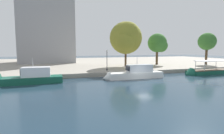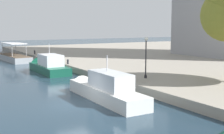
{
  "view_description": "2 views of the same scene",
  "coord_description": "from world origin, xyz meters",
  "px_view_note": "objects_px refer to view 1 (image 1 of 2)",
  "views": [
    {
      "loc": [
        -13.61,
        -24.33,
        5.0
      ],
      "look_at": [
        -3.89,
        4.33,
        1.93
      ],
      "focal_mm": 28.21,
      "sensor_mm": 36.0,
      "label": 1
    },
    {
      "loc": [
        20.58,
        -8.95,
        5.9
      ],
      "look_at": [
        -2.5,
        4.77,
        2.28
      ],
      "focal_mm": 48.45,
      "sensor_mm": 36.0,
      "label": 2
    }
  ],
  "objects_px": {
    "tour_boat_3": "(207,73)",
    "tree_0": "(126,37)",
    "motor_yacht_2": "(133,75)",
    "tree_2": "(207,41)",
    "tree_1": "(158,44)",
    "motor_yacht_1": "(27,79)",
    "lamp_post": "(107,58)",
    "mooring_bollard_0": "(26,73)"
  },
  "relations": [
    {
      "from": "tour_boat_3",
      "to": "tree_0",
      "type": "relative_size",
      "value": 1.09
    },
    {
      "from": "tour_boat_3",
      "to": "motor_yacht_1",
      "type": "bearing_deg",
      "value": -3.92
    },
    {
      "from": "tour_boat_3",
      "to": "lamp_post",
      "type": "xyz_separation_m",
      "value": [
        -19.23,
        6.19,
        2.95
      ]
    },
    {
      "from": "mooring_bollard_0",
      "to": "tree_0",
      "type": "xyz_separation_m",
      "value": [
        21.07,
        8.23,
        6.7
      ]
    },
    {
      "from": "motor_yacht_2",
      "to": "mooring_bollard_0",
      "type": "relative_size",
      "value": 15.61
    },
    {
      "from": "motor_yacht_1",
      "to": "mooring_bollard_0",
      "type": "height_order",
      "value": "motor_yacht_1"
    },
    {
      "from": "tree_1",
      "to": "mooring_bollard_0",
      "type": "bearing_deg",
      "value": -161.1
    },
    {
      "from": "tour_boat_3",
      "to": "mooring_bollard_0",
      "type": "distance_m",
      "value": 33.89
    },
    {
      "from": "motor_yacht_1",
      "to": "motor_yacht_2",
      "type": "height_order",
      "value": "motor_yacht_1"
    },
    {
      "from": "tree_2",
      "to": "mooring_bollard_0",
      "type": "bearing_deg",
      "value": -170.47
    },
    {
      "from": "motor_yacht_2",
      "to": "mooring_bollard_0",
      "type": "height_order",
      "value": "motor_yacht_2"
    },
    {
      "from": "tree_2",
      "to": "motor_yacht_2",
      "type": "bearing_deg",
      "value": -157.6
    },
    {
      "from": "motor_yacht_1",
      "to": "tree_1",
      "type": "distance_m",
      "value": 34.71
    },
    {
      "from": "motor_yacht_2",
      "to": "motor_yacht_1",
      "type": "bearing_deg",
      "value": -2.58
    },
    {
      "from": "mooring_bollard_0",
      "to": "tree_1",
      "type": "bearing_deg",
      "value": 18.9
    },
    {
      "from": "motor_yacht_1",
      "to": "motor_yacht_2",
      "type": "xyz_separation_m",
      "value": [
        16.64,
        -0.97,
        -0.05
      ]
    },
    {
      "from": "tour_boat_3",
      "to": "mooring_bollard_0",
      "type": "height_order",
      "value": "tour_boat_3"
    },
    {
      "from": "motor_yacht_1",
      "to": "tree_2",
      "type": "distance_m",
      "value": 46.68
    },
    {
      "from": "mooring_bollard_0",
      "to": "tree_1",
      "type": "distance_m",
      "value": 34.01
    },
    {
      "from": "mooring_bollard_0",
      "to": "lamp_post",
      "type": "distance_m",
      "value": 14.77
    },
    {
      "from": "motor_yacht_1",
      "to": "tree_2",
      "type": "height_order",
      "value": "tree_2"
    },
    {
      "from": "motor_yacht_2",
      "to": "tree_2",
      "type": "xyz_separation_m",
      "value": [
        28.32,
        11.67,
        6.56
      ]
    },
    {
      "from": "tree_0",
      "to": "tree_1",
      "type": "relative_size",
      "value": 1.28
    },
    {
      "from": "tree_1",
      "to": "tree_2",
      "type": "relative_size",
      "value": 0.97
    },
    {
      "from": "motor_yacht_2",
      "to": "lamp_post",
      "type": "distance_m",
      "value": 7.43
    },
    {
      "from": "motor_yacht_2",
      "to": "tree_0",
      "type": "xyz_separation_m",
      "value": [
        3.89,
        12.27,
        7.2
      ]
    },
    {
      "from": "motor_yacht_2",
      "to": "tree_0",
      "type": "distance_m",
      "value": 14.75
    },
    {
      "from": "motor_yacht_1",
      "to": "tree_0",
      "type": "relative_size",
      "value": 0.89
    },
    {
      "from": "lamp_post",
      "to": "tree_1",
      "type": "distance_m",
      "value": 19.6
    },
    {
      "from": "tour_boat_3",
      "to": "motor_yacht_2",
      "type": "bearing_deg",
      "value": -1.88
    },
    {
      "from": "tour_boat_3",
      "to": "lamp_post",
      "type": "height_order",
      "value": "lamp_post"
    },
    {
      "from": "tour_boat_3",
      "to": "tree_0",
      "type": "bearing_deg",
      "value": -46.37
    },
    {
      "from": "lamp_post",
      "to": "tour_boat_3",
      "type": "bearing_deg",
      "value": -17.84
    },
    {
      "from": "lamp_post",
      "to": "tree_0",
      "type": "height_order",
      "value": "tree_0"
    },
    {
      "from": "motor_yacht_1",
      "to": "tour_boat_3",
      "type": "height_order",
      "value": "motor_yacht_1"
    },
    {
      "from": "motor_yacht_2",
      "to": "lamp_post",
      "type": "height_order",
      "value": "lamp_post"
    },
    {
      "from": "tour_boat_3",
      "to": "tree_1",
      "type": "bearing_deg",
      "value": -85.31
    },
    {
      "from": "tree_1",
      "to": "tree_0",
      "type": "bearing_deg",
      "value": -166.14
    },
    {
      "from": "motor_yacht_1",
      "to": "tree_2",
      "type": "bearing_deg",
      "value": -166.33
    },
    {
      "from": "tree_2",
      "to": "lamp_post",
      "type": "bearing_deg",
      "value": -170.36
    },
    {
      "from": "motor_yacht_1",
      "to": "lamp_post",
      "type": "relative_size",
      "value": 2.35
    },
    {
      "from": "tour_boat_3",
      "to": "tree_0",
      "type": "distance_m",
      "value": 19.0
    }
  ]
}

